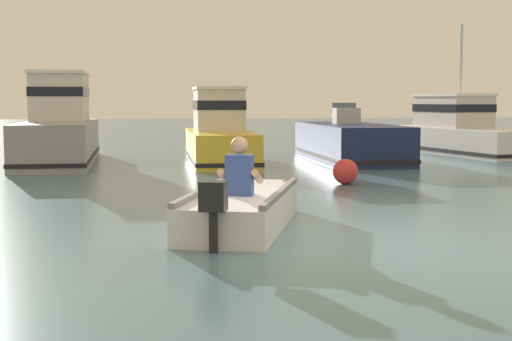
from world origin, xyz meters
name	(u,v)px	position (x,y,z in m)	size (l,w,h in m)	color
ground_plane	(355,242)	(0.00, 0.00, 0.00)	(120.00, 120.00, 0.00)	slate
rowboat_with_person	(243,208)	(-1.10, 1.30, 0.25)	(2.11, 3.62, 1.19)	white
moored_boat_grey	(60,129)	(-4.20, 12.26, 0.90)	(1.93, 6.58, 2.42)	gray
moored_boat_yellow	(219,135)	(-0.01, 11.49, 0.74)	(1.86, 5.19, 2.02)	gold
moored_boat_navy	(350,143)	(3.59, 11.36, 0.48)	(2.20, 5.55, 1.58)	#19234C
moored_boat_white	(459,131)	(7.81, 13.50, 0.69)	(2.58, 6.26, 4.00)	white
mooring_buoy	(345,172)	(1.71, 5.81, 0.25)	(0.50, 0.50, 0.50)	red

